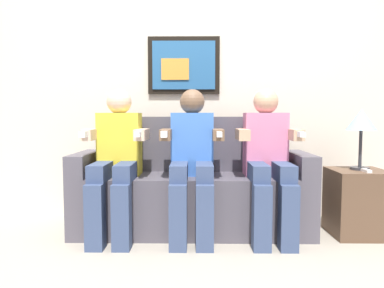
{
  "coord_description": "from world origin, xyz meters",
  "views": [
    {
      "loc": [
        0.04,
        -2.53,
        0.91
      ],
      "look_at": [
        0.0,
        0.15,
        0.7
      ],
      "focal_mm": 34.17,
      "sensor_mm": 36.0,
      "label": 1
    }
  ],
  "objects_px": {
    "person_on_right": "(268,157)",
    "person_on_left": "(117,156)",
    "side_table_right": "(357,202)",
    "table_lamp": "(361,122)",
    "person_in_middle": "(192,157)",
    "couch": "(192,191)",
    "spare_remote_on_table": "(366,170)"
  },
  "relations": [
    {
      "from": "person_on_left",
      "to": "table_lamp",
      "type": "xyz_separation_m",
      "value": [
        1.84,
        0.08,
        0.25
      ]
    },
    {
      "from": "person_on_right",
      "to": "table_lamp",
      "type": "xyz_separation_m",
      "value": [
        0.71,
        0.07,
        0.25
      ]
    },
    {
      "from": "side_table_right",
      "to": "table_lamp",
      "type": "distance_m",
      "value": 0.61
    },
    {
      "from": "couch",
      "to": "table_lamp",
      "type": "bearing_deg",
      "value": -4.13
    },
    {
      "from": "person_on_left",
      "to": "spare_remote_on_table",
      "type": "xyz_separation_m",
      "value": [
        1.83,
        -0.03,
        -0.1
      ]
    },
    {
      "from": "person_on_left",
      "to": "person_on_right",
      "type": "bearing_deg",
      "value": 0.02
    },
    {
      "from": "person_on_right",
      "to": "side_table_right",
      "type": "distance_m",
      "value": 0.78
    },
    {
      "from": "person_on_right",
      "to": "spare_remote_on_table",
      "type": "xyz_separation_m",
      "value": [
        0.71,
        -0.03,
        -0.1
      ]
    },
    {
      "from": "couch",
      "to": "person_in_middle",
      "type": "height_order",
      "value": "person_in_middle"
    },
    {
      "from": "person_on_left",
      "to": "side_table_right",
      "type": "xyz_separation_m",
      "value": [
        1.82,
        0.06,
        -0.36
      ]
    },
    {
      "from": "person_on_left",
      "to": "person_in_middle",
      "type": "distance_m",
      "value": 0.56
    },
    {
      "from": "person_on_left",
      "to": "person_on_right",
      "type": "distance_m",
      "value": 1.13
    },
    {
      "from": "side_table_right",
      "to": "table_lamp",
      "type": "bearing_deg",
      "value": 43.39
    },
    {
      "from": "person_in_middle",
      "to": "person_on_right",
      "type": "xyz_separation_m",
      "value": [
        0.56,
        0.0,
        -0.0
      ]
    },
    {
      "from": "table_lamp",
      "to": "side_table_right",
      "type": "bearing_deg",
      "value": -136.61
    },
    {
      "from": "couch",
      "to": "spare_remote_on_table",
      "type": "relative_size",
      "value": 13.98
    },
    {
      "from": "person_on_right",
      "to": "table_lamp",
      "type": "distance_m",
      "value": 0.76
    },
    {
      "from": "person_in_middle",
      "to": "side_table_right",
      "type": "height_order",
      "value": "person_in_middle"
    },
    {
      "from": "couch",
      "to": "person_on_right",
      "type": "xyz_separation_m",
      "value": [
        0.56,
        -0.17,
        0.29
      ]
    },
    {
      "from": "couch",
      "to": "side_table_right",
      "type": "relative_size",
      "value": 3.63
    },
    {
      "from": "side_table_right",
      "to": "spare_remote_on_table",
      "type": "xyz_separation_m",
      "value": [
        0.01,
        -0.09,
        0.26
      ]
    },
    {
      "from": "spare_remote_on_table",
      "to": "person_on_right",
      "type": "bearing_deg",
      "value": 177.3
    },
    {
      "from": "person_in_middle",
      "to": "person_on_right",
      "type": "height_order",
      "value": "same"
    },
    {
      "from": "person_on_left",
      "to": "spare_remote_on_table",
      "type": "distance_m",
      "value": 1.83
    },
    {
      "from": "person_on_left",
      "to": "table_lamp",
      "type": "relative_size",
      "value": 2.41
    },
    {
      "from": "person_in_middle",
      "to": "side_table_right",
      "type": "relative_size",
      "value": 2.22
    },
    {
      "from": "couch",
      "to": "person_on_right",
      "type": "distance_m",
      "value": 0.66
    },
    {
      "from": "couch",
      "to": "person_in_middle",
      "type": "bearing_deg",
      "value": -90.02
    },
    {
      "from": "couch",
      "to": "side_table_right",
      "type": "distance_m",
      "value": 1.26
    },
    {
      "from": "side_table_right",
      "to": "spare_remote_on_table",
      "type": "distance_m",
      "value": 0.28
    },
    {
      "from": "person_in_middle",
      "to": "table_lamp",
      "type": "distance_m",
      "value": 1.3
    },
    {
      "from": "person_on_right",
      "to": "person_on_left",
      "type": "bearing_deg",
      "value": -179.98
    }
  ]
}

